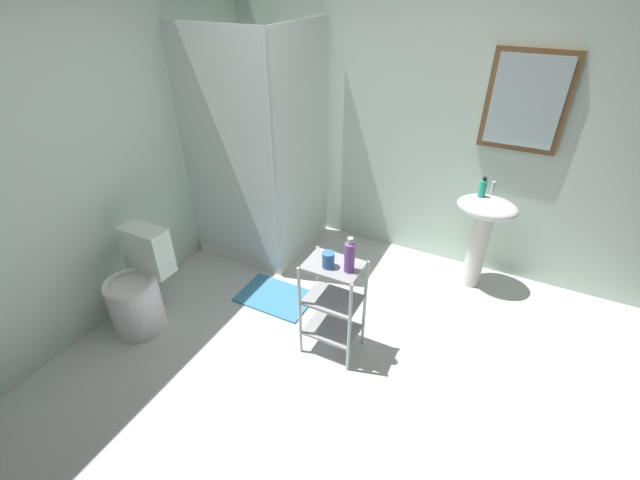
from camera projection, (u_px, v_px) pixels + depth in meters
name	position (u px, v px, depth m)	size (l,w,h in m)	color
ground_plane	(326.00, 384.00, 2.79)	(4.20, 4.20, 0.02)	silver
wall_back	(427.00, 120.00, 3.49)	(4.20, 0.14, 2.50)	silver
wall_left	(79.00, 156.00, 2.81)	(0.10, 4.20, 2.50)	silver
shower_stall	(266.00, 205.00, 3.91)	(0.92, 0.92, 2.00)	white
pedestal_sink	(483.00, 225.00, 3.37)	(0.46, 0.37, 0.81)	white
sink_faucet	(493.00, 188.00, 3.30)	(0.03, 0.03, 0.10)	silver
toilet	(139.00, 290.00, 3.10)	(0.37, 0.49, 0.76)	white
storage_cart	(333.00, 301.00, 2.81)	(0.38, 0.28, 0.74)	silver
hand_soap_bottle	(483.00, 188.00, 3.25)	(0.06, 0.06, 0.16)	#2DBC99
conditioner_bottle_purple	(350.00, 257.00, 2.54)	(0.06, 0.06, 0.24)	purple
rinse_cup	(328.00, 260.00, 2.60)	(0.08, 0.08, 0.10)	#3870B2
bath_mat	(275.00, 297.00, 3.50)	(0.60, 0.40, 0.02)	teal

